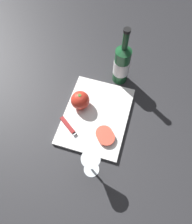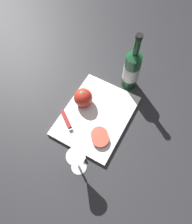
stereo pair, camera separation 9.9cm
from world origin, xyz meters
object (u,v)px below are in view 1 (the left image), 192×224
wine_bottle (122,64)px  wine_glass (91,163)px  whole_tomato (80,100)px  knife (71,130)px  tomato_slice_stack_near (105,135)px

wine_bottle → wine_glass: (0.49, -0.00, -0.00)m
wine_bottle → whole_tomato: bearing=-32.9°
knife → whole_tomato: bearing=125.5°
whole_tomato → tomato_slice_stack_near: size_ratio=0.91×
wine_bottle → knife: bearing=-21.5°
wine_bottle → tomato_slice_stack_near: (0.34, 0.02, -0.09)m
wine_bottle → knife: (0.35, -0.14, -0.09)m
whole_tomato → wine_glass: bearing=26.8°
knife → tomato_slice_stack_near: size_ratio=2.25×
wine_glass → tomato_slice_stack_near: bearing=174.2°
wine_bottle → wine_glass: bearing=-0.1°
wine_glass → whole_tomato: 0.31m
wine_bottle → tomato_slice_stack_near: wine_bottle is taller
wine_bottle → knife: size_ratio=1.49×
wine_bottle → whole_tomato: (0.22, -0.14, -0.05)m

